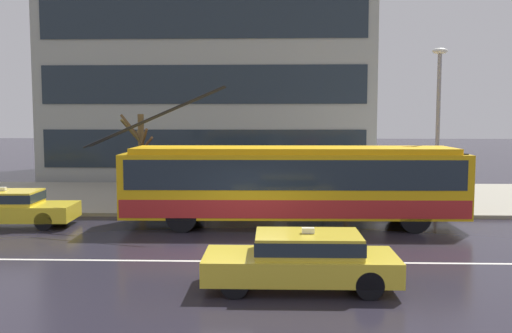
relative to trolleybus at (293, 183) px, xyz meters
The scene contains 12 objects.
ground_plane 4.33m from the trolleybus, 111.93° to the right, with size 160.00×160.00×0.00m, color #24212B.
sidewalk_slab 6.93m from the trolleybus, 102.88° to the left, with size 80.00×10.00×0.14m, color gray.
lane_centre_line 5.40m from the trolleybus, 106.96° to the right, with size 72.00×0.14×0.01m, color silver.
trolleybus is the anchor object (origin of this frame).
taxi_oncoming_near 7.26m from the trolleybus, 90.00° to the right, with size 4.38×1.78×1.39m.
taxi_queued_behind_bus 10.26m from the trolleybus, behind, with size 4.78×1.99×1.39m.
bus_shelter 4.00m from the trolleybus, 117.51° to the left, with size 3.56×1.63×2.44m.
pedestrian_at_shelter 2.93m from the trolleybus, 44.64° to the left, with size 1.48×1.48×2.04m.
pedestrian_approaching_curb 3.13m from the trolleybus, 65.93° to the left, with size 1.40×1.40×1.98m.
street_lamp 6.77m from the trolleybus, 24.63° to the left, with size 0.60×0.32×6.40m.
street_tree_bare 7.49m from the trolleybus, 148.82° to the left, with size 1.74×2.25×3.84m.
office_tower_corner_left 21.20m from the trolleybus, 104.02° to the left, with size 20.08×13.79×18.83m.
Camera 1 is at (0.87, -16.01, 3.92)m, focal length 39.44 mm.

